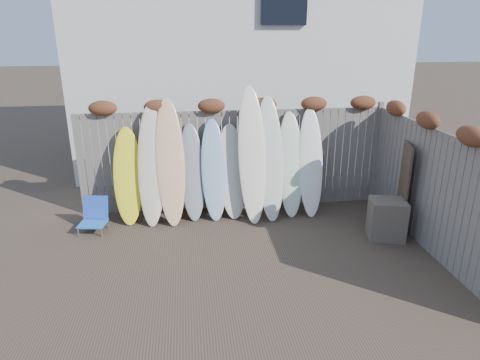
{
  "coord_description": "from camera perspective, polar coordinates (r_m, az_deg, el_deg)",
  "views": [
    {
      "loc": [
        -0.88,
        -5.74,
        3.48
      ],
      "look_at": [
        0.0,
        1.2,
        1.0
      ],
      "focal_mm": 32.0,
      "sensor_mm": 36.0,
      "label": 1
    }
  ],
  "objects": [
    {
      "name": "surfboard_4",
      "position": [
        8.15,
        -3.51,
        1.34
      ],
      "size": [
        0.49,
        0.68,
        1.88
      ],
      "primitive_type": "ellipsoid",
      "rotation": [
        -0.31,
        0.0,
        0.02
      ],
      "color": "#90ADCE",
      "rests_on": "ground"
    },
    {
      "name": "back_fence",
      "position": [
        8.5,
        -0.61,
        3.86
      ],
      "size": [
        6.05,
        0.28,
        2.24
      ],
      "color": "slate",
      "rests_on": "ground"
    },
    {
      "name": "surfboard_2",
      "position": [
        8.02,
        -9.28,
        2.32
      ],
      "size": [
        0.58,
        0.83,
        2.28
      ],
      "primitive_type": "ellipsoid",
      "rotation": [
        -0.31,
        0.0,
        0.06
      ],
      "color": "#FECE8E",
      "rests_on": "ground"
    },
    {
      "name": "surfboard_8",
      "position": [
        8.36,
        6.76,
        2.07
      ],
      "size": [
        0.52,
        0.72,
        1.98
      ],
      "primitive_type": "ellipsoid",
      "rotation": [
        -0.31,
        0.0,
        -0.04
      ],
      "color": "silver",
      "rests_on": "ground"
    },
    {
      "name": "right_fence",
      "position": [
        7.5,
        24.32,
        -0.41
      ],
      "size": [
        0.28,
        4.4,
        2.24
      ],
      "color": "slate",
      "rests_on": "ground"
    },
    {
      "name": "beach_chair",
      "position": [
        8.22,
        -18.87,
        -4.49
      ],
      "size": [
        0.52,
        0.55,
        0.61
      ],
      "color": "blue",
      "rests_on": "ground"
    },
    {
      "name": "house",
      "position": [
        12.32,
        -0.82,
        18.24
      ],
      "size": [
        8.5,
        5.5,
        6.33
      ],
      "color": "silver",
      "rests_on": "ground"
    },
    {
      "name": "wooden_crate",
      "position": [
        7.9,
        18.98,
        -4.95
      ],
      "size": [
        0.7,
        0.62,
        0.7
      ],
      "primitive_type": "cube",
      "rotation": [
        0.0,
        0.0,
        -0.23
      ],
      "color": "brown",
      "rests_on": "ground"
    },
    {
      "name": "surfboard_5",
      "position": [
        8.21,
        -1.07,
        1.12
      ],
      "size": [
        0.6,
        0.68,
        1.77
      ],
      "primitive_type": "ellipsoid",
      "rotation": [
        -0.31,
        0.0,
        0.08
      ],
      "color": "beige",
      "rests_on": "ground"
    },
    {
      "name": "lattice_panel",
      "position": [
        8.3,
        20.75,
        -0.58
      ],
      "size": [
        0.38,
        1.04,
        1.62
      ],
      "primitive_type": "cube",
      "rotation": [
        0.0,
        0.0,
        -0.32
      ],
      "color": "brown",
      "rests_on": "ground"
    },
    {
      "name": "ground",
      "position": [
        6.77,
        1.3,
        -11.43
      ],
      "size": [
        80.0,
        80.0,
        0.0
      ],
      "primitive_type": "plane",
      "color": "#493A2D"
    },
    {
      "name": "surfboard_7",
      "position": [
        8.14,
        4.02,
        2.85
      ],
      "size": [
        0.53,
        0.82,
        2.3
      ],
      "primitive_type": "ellipsoid",
      "rotation": [
        -0.31,
        0.0,
        0.02
      ],
      "color": "silver",
      "rests_on": "ground"
    },
    {
      "name": "surfboard_6",
      "position": [
        8.02,
        1.61,
        3.36
      ],
      "size": [
        0.53,
        0.88,
        2.49
      ],
      "primitive_type": "ellipsoid",
      "rotation": [
        -0.31,
        0.0,
        0.01
      ],
      "color": "white",
      "rests_on": "ground"
    },
    {
      "name": "surfboard_1",
      "position": [
        8.07,
        -11.75,
        1.88
      ],
      "size": [
        0.57,
        0.81,
        2.18
      ],
      "primitive_type": "ellipsoid",
      "rotation": [
        -0.31,
        0.0,
        -0.08
      ],
      "color": "beige",
      "rests_on": "ground"
    },
    {
      "name": "surfboard_9",
      "position": [
        8.42,
        9.4,
        2.32
      ],
      "size": [
        0.52,
        0.75,
        2.05
      ],
      "primitive_type": "ellipsoid",
      "rotation": [
        -0.31,
        0.0,
        -0.06
      ],
      "color": "white",
      "rests_on": "ground"
    },
    {
      "name": "surfboard_0",
      "position": [
        8.23,
        -14.72,
        0.5
      ],
      "size": [
        0.54,
        0.64,
        1.78
      ],
      "primitive_type": "ellipsoid",
      "rotation": [
        -0.31,
        0.0,
        0.0
      ],
      "color": "#FFF621",
      "rests_on": "ground"
    },
    {
      "name": "surfboard_3",
      "position": [
        8.18,
        -6.41,
        1.04
      ],
      "size": [
        0.51,
        0.67,
        1.8
      ],
      "primitive_type": "ellipsoid",
      "rotation": [
        -0.31,
        0.0,
        0.06
      ],
      "color": "gray",
      "rests_on": "ground"
    }
  ]
}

